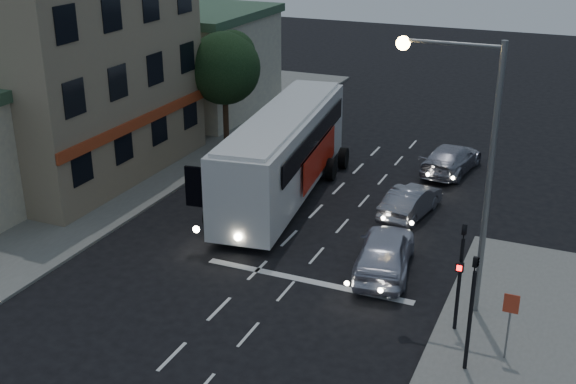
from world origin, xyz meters
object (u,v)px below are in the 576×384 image
at_px(traffic_signal_side, 472,300).
at_px(streetlight, 471,149).
at_px(car_sedan_b, 451,159).
at_px(car_sedan_a, 411,201).
at_px(tour_bus, 284,151).
at_px(street_tree, 224,65).
at_px(regulatory_sign, 510,316).
at_px(traffic_signal_main, 461,265).
at_px(car_suv, 385,252).

xyz_separation_m(traffic_signal_side, streetlight, (-0.96, 3.40, 3.31)).
bearing_deg(car_sedan_b, car_sedan_a, 93.21).
distance_m(tour_bus, street_tree, 8.71).
relative_size(tour_bus, traffic_signal_side, 3.24).
distance_m(car_sedan_b, street_tree, 13.22).
distance_m(car_sedan_b, streetlight, 14.43).
bearing_deg(street_tree, streetlight, -39.51).
bearing_deg(regulatory_sign, streetlight, 128.75).
relative_size(streetlight, street_tree, 1.45).
xyz_separation_m(traffic_signal_main, regulatory_sign, (1.70, -1.01, -0.82)).
xyz_separation_m(traffic_signal_main, traffic_signal_side, (0.70, -1.98, 0.00)).
relative_size(car_sedan_a, regulatory_sign, 1.86).
bearing_deg(street_tree, car_sedan_b, 1.78).
bearing_deg(regulatory_sign, tour_bus, 140.23).
bearing_deg(streetlight, car_sedan_b, 102.33).
bearing_deg(regulatory_sign, car_suv, 140.72).
distance_m(car_sedan_b, regulatory_sign, 16.41).
relative_size(car_sedan_b, regulatory_sign, 2.22).
height_order(car_sedan_a, regulatory_sign, regulatory_sign).
bearing_deg(traffic_signal_main, streetlight, 100.20).
relative_size(car_sedan_b, street_tree, 0.79).
xyz_separation_m(traffic_signal_side, regulatory_sign, (1.00, 0.96, -0.82)).
xyz_separation_m(tour_bus, car_suv, (6.47, -5.46, -1.33)).
relative_size(car_sedan_b, traffic_signal_main, 1.19).
bearing_deg(streetlight, car_sedan_a, 115.78).
distance_m(car_suv, car_sedan_a, 5.44).
height_order(car_sedan_a, street_tree, street_tree).
relative_size(car_sedan_a, streetlight, 0.45).
distance_m(car_suv, streetlight, 5.96).
bearing_deg(street_tree, regulatory_sign, -41.08).
bearing_deg(car_sedan_a, streetlight, 124.19).
relative_size(regulatory_sign, street_tree, 0.35).
bearing_deg(street_tree, traffic_signal_side, -44.50).
height_order(car_suv, traffic_signal_main, traffic_signal_main).
xyz_separation_m(car_sedan_a, street_tree, (-12.16, 5.80, 3.82)).
xyz_separation_m(car_sedan_b, traffic_signal_side, (3.84, -16.62, 1.71)).
xyz_separation_m(car_suv, street_tree, (-12.57, 11.22, 3.67)).
bearing_deg(car_suv, traffic_signal_side, 119.33).
xyz_separation_m(tour_bus, street_tree, (-6.10, 5.77, 2.34)).
bearing_deg(car_suv, street_tree, -50.65).
height_order(tour_bus, street_tree, street_tree).
relative_size(car_suv, street_tree, 0.78).
height_order(car_suv, car_sedan_b, car_suv).
bearing_deg(car_sedan_a, car_suv, 102.74).
bearing_deg(car_suv, tour_bus, -49.03).
bearing_deg(traffic_signal_main, tour_bus, 138.86).
xyz_separation_m(car_suv, traffic_signal_side, (3.94, -5.00, 1.59)).
relative_size(car_sedan_a, traffic_signal_side, 1.00).
distance_m(tour_bus, car_sedan_a, 6.24).
xyz_separation_m(car_suv, car_sedan_b, (0.09, 11.62, -0.12)).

